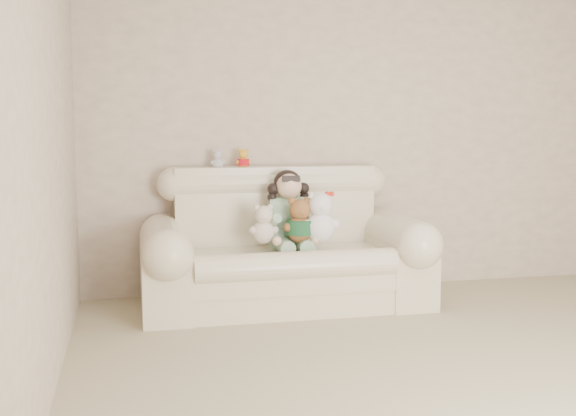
% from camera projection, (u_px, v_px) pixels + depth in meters
% --- Properties ---
extents(floor, '(5.00, 5.00, 0.00)m').
position_uv_depth(floor, '(521.00, 398.00, 3.40)').
color(floor, gray).
rests_on(floor, ground).
extents(wall_back, '(4.50, 0.00, 4.50)m').
position_uv_depth(wall_back, '(360.00, 131.00, 5.67)').
color(wall_back, beige).
rests_on(wall_back, ground).
extents(wall_left, '(0.00, 5.00, 5.00)m').
position_uv_depth(wall_left, '(27.00, 133.00, 2.75)').
color(wall_left, beige).
rests_on(wall_left, ground).
extents(sofa, '(2.10, 0.95, 1.03)m').
position_uv_depth(sofa, '(285.00, 238.00, 5.10)').
color(sofa, beige).
rests_on(sofa, floor).
extents(seated_child, '(0.43, 0.50, 0.60)m').
position_uv_depth(seated_child, '(289.00, 209.00, 5.17)').
color(seated_child, '#2D7B3D').
rests_on(seated_child, sofa).
extents(brown_teddy, '(0.30, 0.27, 0.39)m').
position_uv_depth(brown_teddy, '(300.00, 216.00, 4.99)').
color(brown_teddy, brown).
rests_on(brown_teddy, sofa).
extents(white_cat, '(0.32, 0.26, 0.44)m').
position_uv_depth(white_cat, '(320.00, 212.00, 5.00)').
color(white_cat, white).
rests_on(white_cat, sofa).
extents(cream_teddy, '(0.23, 0.18, 0.33)m').
position_uv_depth(cream_teddy, '(263.00, 220.00, 4.95)').
color(cream_teddy, beige).
rests_on(cream_teddy, sofa).
extents(yellow_mini_bear, '(0.13, 0.10, 0.18)m').
position_uv_depth(yellow_mini_bear, '(243.00, 157.00, 5.33)').
color(yellow_mini_bear, gold).
rests_on(yellow_mini_bear, sofa).
extents(grey_mini_plush, '(0.13, 0.11, 0.18)m').
position_uv_depth(grey_mini_plush, '(217.00, 158.00, 5.30)').
color(grey_mini_plush, '#B8B8BF').
rests_on(grey_mini_plush, sofa).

